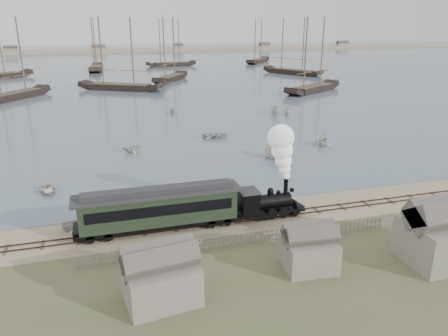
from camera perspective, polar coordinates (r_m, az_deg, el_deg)
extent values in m
plane|color=tan|center=(45.96, 1.92, -5.69)|extent=(600.00, 600.00, 0.00)
cube|color=#4D5D6F|center=(210.99, -12.89, 13.15)|extent=(600.00, 336.00, 0.06)
cube|color=#36231D|center=(43.77, 2.94, -6.87)|extent=(120.00, 0.08, 0.12)
cube|color=#36231D|center=(44.62, 2.52, -6.34)|extent=(120.00, 0.08, 0.12)
cube|color=#3B3126|center=(44.22, 2.72, -6.68)|extent=(120.00, 1.80, 0.06)
cube|color=tan|center=(290.65, -14.01, 14.48)|extent=(500.00, 20.00, 1.80)
cube|color=black|center=(44.89, 6.23, -5.44)|extent=(6.61, 1.94, 0.24)
cylinder|color=black|center=(44.36, 5.80, -4.36)|extent=(4.08, 1.46, 1.46)
cube|color=black|center=(43.58, 3.19, -4.45)|extent=(1.75, 2.14, 2.24)
cube|color=#2C2C2F|center=(43.13, 3.22, -3.03)|extent=(1.94, 2.33, 0.12)
cylinder|color=black|center=(44.55, 8.07, -2.53)|extent=(0.43, 0.43, 1.56)
sphere|color=black|center=(44.00, 6.09, -2.97)|extent=(0.62, 0.62, 0.62)
cone|color=black|center=(46.12, 9.82, -5.06)|extent=(1.36, 1.94, 1.94)
cube|color=black|center=(44.95, 8.84, -2.84)|extent=(0.34, 0.34, 0.34)
cube|color=black|center=(42.16, -8.39, -7.09)|extent=(15.62, 2.57, 0.39)
cube|color=black|center=(41.50, -8.49, -5.15)|extent=(14.51, 2.79, 2.79)
cube|color=black|center=(40.11, -8.22, -5.58)|extent=(13.39, 0.06, 1.00)
cube|color=black|center=(42.69, -8.78, -4.06)|extent=(13.39, 0.06, 1.00)
cube|color=#2C2C2F|center=(40.94, -8.59, -3.29)|extent=(15.62, 3.01, 0.20)
cube|color=#2C2C2F|center=(40.82, -8.61, -2.86)|extent=(13.95, 1.34, 0.50)
imported|color=beige|center=(44.57, -17.86, -6.90)|extent=(2.96, 4.02, 0.80)
imported|color=beige|center=(54.41, -22.05, -2.67)|extent=(3.99, 3.37, 0.70)
imported|color=beige|center=(67.45, -11.97, 2.69)|extent=(2.76, 3.10, 1.49)
imported|color=beige|center=(63.64, 6.10, 2.04)|extent=(4.11, 2.13, 1.51)
imported|color=beige|center=(74.23, -1.13, 4.33)|extent=(4.22, 5.09, 0.91)
imported|color=beige|center=(71.19, 12.77, 3.60)|extent=(4.44, 4.49, 1.79)
imported|color=beige|center=(94.36, 8.19, 7.37)|extent=(3.45, 2.14, 1.25)
imported|color=beige|center=(94.49, -6.76, 7.53)|extent=(3.00, 2.65, 1.49)
imported|color=beige|center=(94.13, 6.70, 7.52)|extent=(4.35, 2.27, 1.60)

